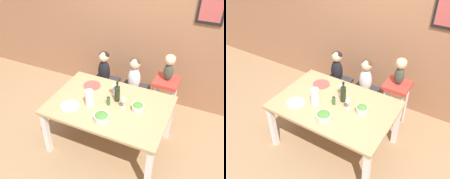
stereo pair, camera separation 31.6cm
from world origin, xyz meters
The scene contains 18 objects.
ground_plane centered at (0.00, 0.00, 0.00)m, with size 14.00×14.00×0.00m, color #9E7A56.
wall_back centered at (0.00, 1.33, 1.35)m, with size 10.00×0.09×2.70m.
dining_table centered at (0.00, 0.00, 0.64)m, with size 1.54×1.05×0.72m.
chair_far_left centered at (-0.48, 0.82, 0.38)m, with size 0.41×0.43×0.44m.
chair_far_center centered at (0.03, 0.82, 0.38)m, with size 0.41×0.43×0.44m.
chair_right_highchair centered at (0.54, 0.82, 0.59)m, with size 0.35×0.36×0.75m.
person_child_left centered at (-0.48, 0.82, 0.74)m, with size 0.20×0.17×0.54m.
person_child_center centered at (0.03, 0.82, 0.74)m, with size 0.20×0.17×0.54m.
person_baby_right centered at (0.54, 0.82, 1.00)m, with size 0.15×0.15×0.40m.
wine_bottle centered at (0.06, 0.11, 0.84)m, with size 0.07×0.07×0.29m.
paper_towel_roll centered at (-0.21, -0.13, 0.84)m, with size 0.11×0.11×0.23m.
wine_glass_near centered at (0.19, 0.00, 0.85)m, with size 0.07×0.07×0.17m.
wine_glass_far centered at (-0.04, 0.21, 0.85)m, with size 0.07×0.07×0.17m.
salad_bowl_large centered at (0.04, -0.31, 0.77)m, with size 0.19×0.19×0.10m.
salad_bowl_small centered at (0.37, 0.04, 0.77)m, with size 0.15×0.15×0.10m.
dinner_plate_front_left centered at (-0.44, -0.25, 0.73)m, with size 0.24×0.24×0.01m.
dinner_plate_back_left centered at (-0.40, 0.27, 0.73)m, with size 0.24×0.24×0.01m.
condiment_bottle_hot_sauce centered at (-0.01, -0.01, 0.79)m, with size 0.04×0.04×0.13m.
Camera 2 is at (1.35, -2.10, 2.75)m, focal length 40.00 mm.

